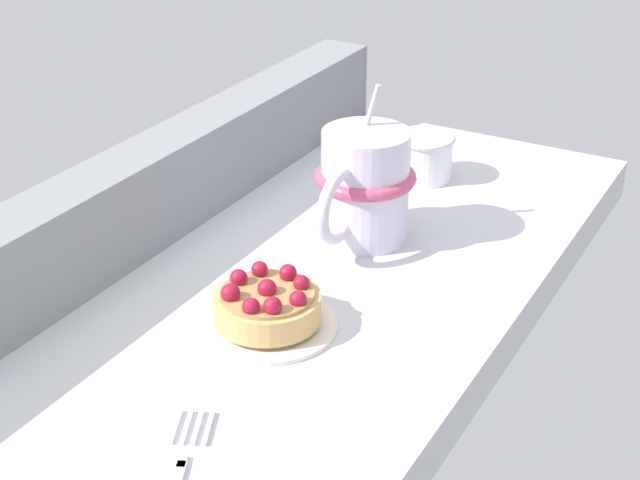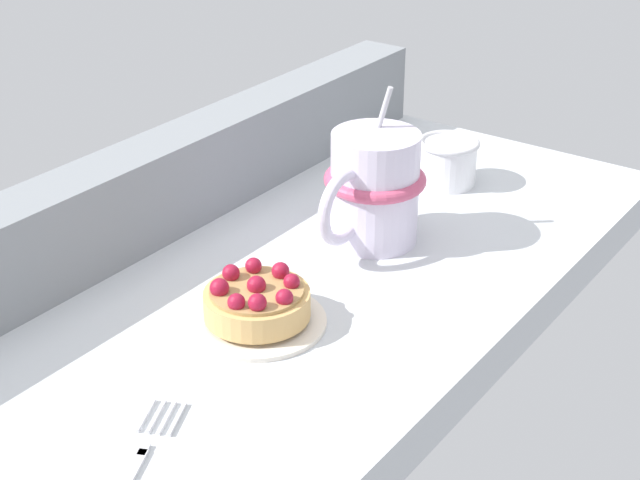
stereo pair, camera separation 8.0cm
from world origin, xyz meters
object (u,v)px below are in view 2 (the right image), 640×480
raspberry_tart (257,300)px  coffee_mug (373,188)px  sugar_bowl (448,160)px  dessert_plate (258,320)px  dessert_fork (129,476)px

raspberry_tart → coffee_mug: 17.33cm
raspberry_tart → coffee_mug: coffee_mug is taller
raspberry_tart → sugar_bowl: (32.25, 1.12, 0.37)cm
raspberry_tart → coffee_mug: bearing=1.4°
dessert_plate → dessert_fork: dessert_plate is taller
dessert_plate → raspberry_tart: size_ratio=1.31×
dessert_plate → sugar_bowl: 32.33cm
sugar_bowl → dessert_plate: bearing=-178.0°
coffee_mug → dessert_plate: bearing=-178.5°
dessert_plate → sugar_bowl: bearing=2.0°
dessert_fork → sugar_bowl: (50.85, 5.96, 2.23)cm
dessert_fork → coffee_mug: bearing=8.4°
dessert_plate → dessert_fork: (-18.62, -4.84, -0.06)cm
raspberry_tart → sugar_bowl: sugar_bowl is taller
raspberry_tart → coffee_mug: size_ratio=0.59×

